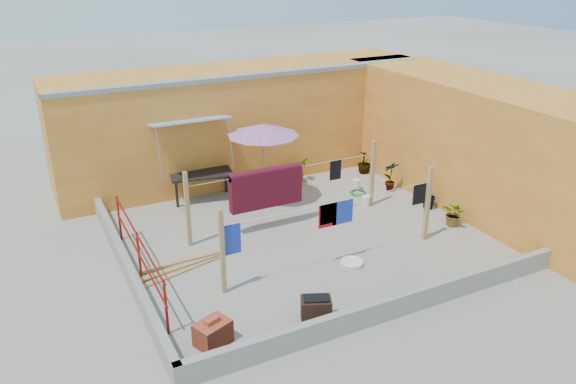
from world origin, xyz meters
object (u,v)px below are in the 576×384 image
object	(u,v)px
brazier	(316,309)
water_jug_b	(356,185)
water_jug_a	(366,201)
patio_umbrella	(263,130)
brick_stack	(213,333)
plant_back_a	(297,170)
green_hose	(358,193)
white_basin	(352,262)
outdoor_table	(201,176)

from	to	relation	value
brazier	water_jug_b	world-z (taller)	brazier
brazier	water_jug_a	bearing A→B (deg)	46.12
patio_umbrella	brick_stack	xyz separation A→B (m)	(-3.28, -5.08, -1.80)
plant_back_a	green_hose	bearing A→B (deg)	-55.65
patio_umbrella	water_jug_a	xyz separation A→B (m)	(2.31, -1.46, -1.88)
water_jug_a	plant_back_a	bearing A→B (deg)	108.64
brazier	water_jug_b	size ratio (longest dim) A/B	1.82
water_jug_b	water_jug_a	bearing A→B (deg)	-110.60
plant_back_a	water_jug_a	bearing A→B (deg)	-71.36
water_jug_a	water_jug_b	xyz separation A→B (m)	(0.40, 1.07, 0.01)
brazier	plant_back_a	bearing A→B (deg)	65.19
water_jug_a	brazier	bearing A→B (deg)	-133.88
white_basin	water_jug_b	distance (m)	4.25
patio_umbrella	green_hose	world-z (taller)	patio_umbrella
patio_umbrella	water_jug_b	bearing A→B (deg)	-8.06
green_hose	white_basin	bearing A→B (deg)	-125.33
brazier	water_jug_a	xyz separation A→B (m)	(3.69, 3.83, -0.10)
outdoor_table	brazier	distance (m)	6.24
brazier	brick_stack	bearing A→B (deg)	173.59
green_hose	water_jug_a	bearing A→B (deg)	-109.60
patio_umbrella	green_hose	size ratio (longest dim) A/B	5.06
brick_stack	plant_back_a	distance (m)	7.68
outdoor_table	plant_back_a	distance (m)	2.94
water_jug_b	brick_stack	bearing A→B (deg)	-141.94
white_basin	plant_back_a	bearing A→B (deg)	76.07
patio_umbrella	brick_stack	bearing A→B (deg)	-122.89
outdoor_table	brick_stack	bearing A→B (deg)	-107.21
outdoor_table	brazier	world-z (taller)	outdoor_table
brazier	patio_umbrella	bearing A→B (deg)	75.37
water_jug_b	green_hose	size ratio (longest dim) A/B	0.74
brick_stack	white_basin	world-z (taller)	brick_stack
water_jug_a	green_hose	world-z (taller)	water_jug_a
patio_umbrella	brick_stack	distance (m)	6.31
outdoor_table	green_hose	xyz separation A→B (m)	(4.01, -1.60, -0.66)
green_hose	plant_back_a	world-z (taller)	plant_back_a
plant_back_a	water_jug_b	bearing A→B (deg)	-47.53
patio_umbrella	water_jug_b	distance (m)	3.31
water_jug_a	plant_back_a	xyz separation A→B (m)	(-0.81, 2.39, 0.21)
water_jug_a	water_jug_b	distance (m)	1.15
patio_umbrella	outdoor_table	size ratio (longest dim) A/B	1.38
white_basin	water_jug_b	world-z (taller)	water_jug_b
brazier	green_hose	world-z (taller)	brazier
white_basin	outdoor_table	bearing A→B (deg)	109.63
brick_stack	green_hose	world-z (taller)	brick_stack
patio_umbrella	brazier	bearing A→B (deg)	-104.63
patio_umbrella	water_jug_b	xyz separation A→B (m)	(2.71, -0.38, -1.87)
water_jug_b	patio_umbrella	bearing A→B (deg)	171.94
patio_umbrella	brazier	size ratio (longest dim) A/B	3.76
outdoor_table	white_basin	size ratio (longest dim) A/B	3.45
outdoor_table	water_jug_b	size ratio (longest dim) A/B	4.96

